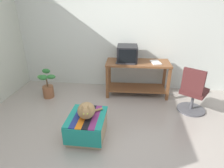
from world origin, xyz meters
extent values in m
plane|color=#9E9389|center=(0.00, 0.00, 0.00)|extent=(14.00, 14.00, 0.00)
cube|color=silver|center=(0.00, 2.05, 1.30)|extent=(8.00, 0.10, 2.60)
cube|color=brown|center=(-0.18, 1.33, 0.36)|extent=(0.06, 0.06, 0.71)
cube|color=brown|center=(1.09, 1.38, 0.36)|extent=(0.06, 0.06, 0.71)
cube|color=brown|center=(1.06, 1.87, 0.36)|extent=(0.06, 0.06, 0.71)
cube|color=brown|center=(-0.20, 1.82, 0.36)|extent=(0.06, 0.06, 0.71)
cube|color=brown|center=(0.44, 1.60, 0.14)|extent=(1.26, 0.54, 0.02)
cube|color=brown|center=(0.44, 1.60, 0.73)|extent=(1.37, 0.63, 0.04)
cube|color=black|center=(0.21, 1.65, 0.76)|extent=(0.31, 0.34, 0.02)
cube|color=black|center=(0.21, 1.65, 0.92)|extent=(0.44, 0.48, 0.33)
cube|color=black|center=(0.22, 1.41, 0.93)|extent=(0.35, 0.03, 0.26)
cube|color=#333338|center=(0.19, 1.46, 0.77)|extent=(0.40, 0.16, 0.02)
cube|color=white|center=(0.81, 1.57, 0.77)|extent=(0.24, 0.32, 0.02)
cube|color=tan|center=(-0.31, 0.04, 0.18)|extent=(0.53, 0.59, 0.35)
cube|color=#1E897A|center=(-0.31, -0.28, 0.21)|extent=(0.55, 0.01, 0.28)
cube|color=#1E897A|center=(-0.54, 0.04, 0.36)|extent=(0.09, 0.64, 0.02)
cube|color=navy|center=(-0.45, 0.04, 0.36)|extent=(0.09, 0.64, 0.02)
cube|color=orange|center=(-0.36, 0.04, 0.36)|extent=(0.09, 0.64, 0.02)
cube|color=black|center=(-0.26, 0.04, 0.36)|extent=(0.09, 0.64, 0.02)
cube|color=#7A2D6B|center=(-0.17, 0.04, 0.36)|extent=(0.09, 0.64, 0.02)
cube|color=#1E897A|center=(-0.08, 0.04, 0.36)|extent=(0.09, 0.64, 0.02)
ellipsoid|color=#9E7A4C|center=(-0.31, 0.04, 0.47)|extent=(0.33, 0.40, 0.21)
sphere|color=#9E7A4C|center=(-0.28, -0.09, 0.53)|extent=(0.14, 0.14, 0.14)
cylinder|color=#9E7A4C|center=(-0.22, 0.16, 0.39)|extent=(0.25, 0.20, 0.04)
cone|color=#9E7A4C|center=(-0.32, -0.10, 0.61)|extent=(0.06, 0.06, 0.07)
cone|color=#9E7A4C|center=(-0.24, -0.08, 0.61)|extent=(0.06, 0.06, 0.07)
sphere|color=#C6D151|center=(-0.29, -0.16, 0.54)|extent=(0.02, 0.02, 0.02)
sphere|color=#C6D151|center=(-0.24, -0.15, 0.54)|extent=(0.02, 0.02, 0.02)
cylinder|color=brown|center=(-1.47, 1.20, 0.13)|extent=(0.23, 0.23, 0.26)
cylinder|color=brown|center=(-1.47, 1.20, 0.34)|extent=(0.03, 0.03, 0.16)
ellipsoid|color=#2D7033|center=(-1.36, 1.21, 0.48)|extent=(0.19, 0.14, 0.09)
ellipsoid|color=#2D7033|center=(-1.50, 1.29, 0.58)|extent=(0.18, 0.09, 0.10)
ellipsoid|color=#4C8E42|center=(-1.59, 1.21, 0.47)|extent=(0.14, 0.13, 0.09)
ellipsoid|color=#2D7033|center=(-1.47, 1.07, 0.52)|extent=(0.18, 0.16, 0.10)
cylinder|color=#4C4C51|center=(1.50, 1.02, 0.01)|extent=(0.52, 0.52, 0.03)
cylinder|color=#4C4C51|center=(1.50, 1.02, 0.20)|extent=(0.05, 0.05, 0.34)
cube|color=#471E1E|center=(1.50, 1.02, 0.41)|extent=(0.58, 0.58, 0.08)
cube|color=#471E1E|center=(1.39, 0.87, 0.67)|extent=(0.35, 0.26, 0.44)
cylinder|color=black|center=(0.78, 1.63, 0.76)|extent=(0.11, 0.10, 0.01)
camera|label=1|loc=(0.36, -2.28, 1.98)|focal=30.23mm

